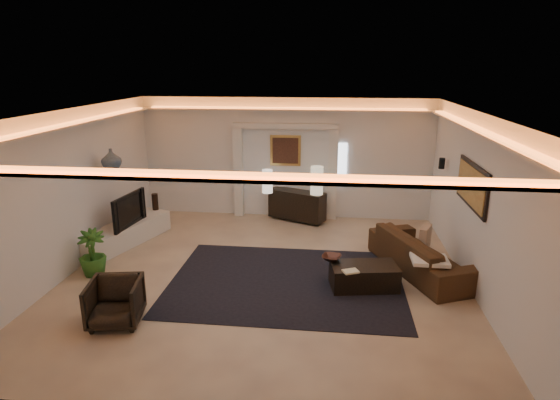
# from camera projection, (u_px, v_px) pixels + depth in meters

# --- Properties ---
(floor) EXTENTS (7.00, 7.00, 0.00)m
(floor) POSITION_uv_depth(u_px,v_px,m) (265.00, 276.00, 8.31)
(floor) COLOR beige
(floor) RESTS_ON ground
(ceiling) EXTENTS (7.00, 7.00, 0.00)m
(ceiling) POSITION_uv_depth(u_px,v_px,m) (263.00, 112.00, 7.49)
(ceiling) COLOR white
(ceiling) RESTS_ON ground
(wall_back) EXTENTS (7.00, 0.00, 7.00)m
(wall_back) POSITION_uv_depth(u_px,v_px,m) (286.00, 158.00, 11.23)
(wall_back) COLOR white
(wall_back) RESTS_ON ground
(wall_front) EXTENTS (7.00, 0.00, 7.00)m
(wall_front) POSITION_uv_depth(u_px,v_px,m) (212.00, 296.00, 4.56)
(wall_front) COLOR white
(wall_front) RESTS_ON ground
(wall_left) EXTENTS (0.00, 7.00, 7.00)m
(wall_left) POSITION_uv_depth(u_px,v_px,m) (71.00, 192.00, 8.28)
(wall_left) COLOR white
(wall_left) RESTS_ON ground
(wall_right) EXTENTS (0.00, 7.00, 7.00)m
(wall_right) POSITION_uv_depth(u_px,v_px,m) (478.00, 205.00, 7.51)
(wall_right) COLOR white
(wall_right) RESTS_ON ground
(cove_soffit) EXTENTS (7.00, 7.00, 0.04)m
(cove_soffit) POSITION_uv_depth(u_px,v_px,m) (264.00, 129.00, 7.57)
(cove_soffit) COLOR silver
(cove_soffit) RESTS_ON ceiling
(daylight_slit) EXTENTS (0.25, 0.03, 1.00)m
(daylight_slit) POSITION_uv_depth(u_px,v_px,m) (341.00, 164.00, 11.09)
(daylight_slit) COLOR white
(daylight_slit) RESTS_ON wall_back
(area_rug) EXTENTS (4.00, 3.00, 0.01)m
(area_rug) POSITION_uv_depth(u_px,v_px,m) (286.00, 282.00, 8.07)
(area_rug) COLOR black
(area_rug) RESTS_ON ground
(pilaster_left) EXTENTS (0.22, 0.20, 2.20)m
(pilaster_left) POSITION_uv_depth(u_px,v_px,m) (238.00, 172.00, 11.36)
(pilaster_left) COLOR silver
(pilaster_left) RESTS_ON ground
(pilaster_right) EXTENTS (0.22, 0.20, 2.20)m
(pilaster_right) POSITION_uv_depth(u_px,v_px,m) (333.00, 175.00, 11.11)
(pilaster_right) COLOR silver
(pilaster_right) RESTS_ON ground
(alcove_header) EXTENTS (2.52, 0.20, 0.12)m
(alcove_header) POSITION_uv_depth(u_px,v_px,m) (285.00, 126.00, 10.91)
(alcove_header) COLOR silver
(alcove_header) RESTS_ON wall_back
(painting_frame) EXTENTS (0.74, 0.04, 0.74)m
(painting_frame) POSITION_uv_depth(u_px,v_px,m) (285.00, 151.00, 11.15)
(painting_frame) COLOR tan
(painting_frame) RESTS_ON wall_back
(painting_canvas) EXTENTS (0.62, 0.02, 0.62)m
(painting_canvas) POSITION_uv_depth(u_px,v_px,m) (285.00, 151.00, 11.12)
(painting_canvas) COLOR #4C2D1E
(painting_canvas) RESTS_ON wall_back
(art_panel_frame) EXTENTS (0.04, 1.64, 0.74)m
(art_panel_frame) POSITION_uv_depth(u_px,v_px,m) (472.00, 185.00, 7.73)
(art_panel_frame) COLOR black
(art_panel_frame) RESTS_ON wall_right
(art_panel_gold) EXTENTS (0.02, 1.50, 0.62)m
(art_panel_gold) POSITION_uv_depth(u_px,v_px,m) (471.00, 185.00, 7.73)
(art_panel_gold) COLOR tan
(art_panel_gold) RESTS_ON wall_right
(wall_sconce) EXTENTS (0.12, 0.12, 0.22)m
(wall_sconce) POSITION_uv_depth(u_px,v_px,m) (442.00, 163.00, 9.56)
(wall_sconce) COLOR black
(wall_sconce) RESTS_ON wall_right
(wall_niche) EXTENTS (0.10, 0.55, 0.04)m
(wall_niche) POSITION_uv_depth(u_px,v_px,m) (109.00, 165.00, 9.55)
(wall_niche) COLOR silver
(wall_niche) RESTS_ON wall_left
(console) EXTENTS (1.42, 0.95, 0.68)m
(console) POSITION_uv_depth(u_px,v_px,m) (297.00, 205.00, 11.13)
(console) COLOR black
(console) RESTS_ON ground
(lamp_left) EXTENTS (0.29, 0.29, 0.55)m
(lamp_left) POSITION_uv_depth(u_px,v_px,m) (267.00, 178.00, 10.81)
(lamp_left) COLOR white
(lamp_left) RESTS_ON console
(lamp_right) EXTENTS (0.33, 0.33, 0.65)m
(lamp_right) POSITION_uv_depth(u_px,v_px,m) (317.00, 180.00, 10.68)
(lamp_right) COLOR beige
(lamp_right) RESTS_ON console
(media_ledge) EXTENTS (1.28, 2.42, 0.44)m
(media_ledge) POSITION_uv_depth(u_px,v_px,m) (124.00, 234.00, 9.69)
(media_ledge) COLOR silver
(media_ledge) RESTS_ON ground
(tv) EXTENTS (1.18, 0.29, 0.67)m
(tv) POSITION_uv_depth(u_px,v_px,m) (124.00, 209.00, 9.49)
(tv) COLOR black
(tv) RESTS_ON media_ledge
(figurine) EXTENTS (0.14, 0.14, 0.38)m
(figurine) POSITION_uv_depth(u_px,v_px,m) (155.00, 201.00, 10.56)
(figurine) COLOR black
(figurine) RESTS_ON media_ledge
(ginger_jar) EXTENTS (0.48, 0.48, 0.40)m
(ginger_jar) POSITION_uv_depth(u_px,v_px,m) (111.00, 159.00, 9.02)
(ginger_jar) COLOR #3C5663
(ginger_jar) RESTS_ON wall_niche
(plant) EXTENTS (0.63, 0.63, 0.84)m
(plant) POSITION_uv_depth(u_px,v_px,m) (92.00, 253.00, 8.24)
(plant) COLOR #285E1C
(plant) RESTS_ON ground
(sofa) EXTENTS (2.53, 1.78, 0.69)m
(sofa) POSITION_uv_depth(u_px,v_px,m) (421.00, 254.00, 8.40)
(sofa) COLOR black
(sofa) RESTS_ON ground
(throw_blanket) EXTENTS (0.59, 0.48, 0.06)m
(throw_blanket) POSITION_uv_depth(u_px,v_px,m) (430.00, 260.00, 7.62)
(throw_blanket) COLOR white
(throw_blanket) RESTS_ON sofa
(throw_pillow) EXTENTS (0.29, 0.45, 0.43)m
(throw_pillow) POSITION_uv_depth(u_px,v_px,m) (425.00, 238.00, 8.61)
(throw_pillow) COLOR tan
(throw_pillow) RESTS_ON sofa
(coffee_table) EXTENTS (1.19, 0.78, 0.41)m
(coffee_table) POSITION_uv_depth(u_px,v_px,m) (364.00, 276.00, 7.82)
(coffee_table) COLOR black
(coffee_table) RESTS_ON ground
(bowl) EXTENTS (0.40, 0.40, 0.08)m
(bowl) POSITION_uv_depth(u_px,v_px,m) (332.00, 258.00, 7.96)
(bowl) COLOR #44251C
(bowl) RESTS_ON coffee_table
(magazine) EXTENTS (0.30, 0.26, 0.03)m
(magazine) POSITION_uv_depth(u_px,v_px,m) (351.00, 271.00, 7.49)
(magazine) COLOR beige
(magazine) RESTS_ON coffee_table
(armchair) EXTENTS (0.84, 0.86, 0.67)m
(armchair) POSITION_uv_depth(u_px,v_px,m) (115.00, 302.00, 6.70)
(armchair) COLOR #2C261E
(armchair) RESTS_ON ground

